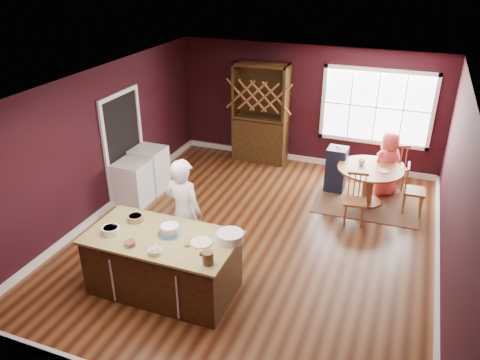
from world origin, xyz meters
name	(u,v)px	position (x,y,z in m)	size (l,w,h in m)	color
room_shell	(257,166)	(0.00, 0.00, 1.35)	(7.00, 7.00, 7.00)	brown
window	(376,107)	(1.50, 3.47, 1.50)	(2.36, 0.10, 1.66)	white
doorway	(124,147)	(-2.97, 0.60, 1.02)	(0.08, 1.26, 2.13)	white
kitchen_island	(163,264)	(-0.78, -1.82, 0.44)	(2.12, 1.11, 0.92)	black
dining_table	(369,178)	(1.65, 1.95, 0.53)	(1.25, 1.25, 0.75)	olive
baker	(184,213)	(-0.80, -1.09, 0.90)	(0.65, 0.43, 1.79)	silver
layer_cake	(170,230)	(-0.69, -1.73, 0.99)	(0.35, 0.35, 0.14)	white
bowl_blue	(111,230)	(-1.48, -2.00, 0.97)	(0.25, 0.25, 0.10)	silver
bowl_yellow	(136,218)	(-1.34, -1.59, 0.96)	(0.23, 0.23, 0.09)	brown
bowl_pink	(130,244)	(-1.06, -2.17, 0.95)	(0.17, 0.17, 0.06)	silver
bowl_olive	(155,252)	(-0.65, -2.22, 0.95)	(0.18, 0.18, 0.07)	#F0E5CC
drinking_glass	(187,241)	(-0.33, -1.91, 1.00)	(0.08, 0.08, 0.15)	silver
dinner_plate	(201,242)	(-0.18, -1.77, 0.93)	(0.30, 0.30, 0.02)	white
white_tub	(230,237)	(0.16, -1.58, 0.98)	(0.37, 0.37, 0.13)	silver
stoneware_crock	(208,258)	(0.10, -2.17, 1.01)	(0.14, 0.14, 0.17)	brown
toy_figurine	(201,253)	(-0.07, -2.04, 0.96)	(0.05, 0.05, 0.08)	yellow
rug	(366,202)	(1.65, 1.95, 0.01)	(1.99, 1.53, 0.01)	brown
chair_east	(415,189)	(2.50, 1.88, 0.48)	(0.40, 0.38, 0.96)	brown
chair_south	(355,199)	(1.52, 1.08, 0.48)	(0.40, 0.38, 0.95)	olive
chair_north	(394,165)	(2.06, 2.80, 0.52)	(0.44, 0.42, 1.05)	brown
seated_woman	(387,164)	(1.93, 2.45, 0.67)	(0.65, 0.43, 1.33)	#F55559
high_chair	(336,168)	(0.95, 2.27, 0.49)	(0.39, 0.39, 0.97)	#161A3A
toddler	(335,153)	(0.90, 2.30, 0.81)	(0.18, 0.14, 0.26)	#8CA5BF
table_plate	(383,171)	(1.89, 1.87, 0.76)	(0.20, 0.20, 0.01)	beige
table_cup	(362,162)	(1.46, 2.05, 0.80)	(0.13, 0.13, 0.10)	white
hutch	(261,113)	(-1.01, 3.22, 1.15)	(1.25, 0.52, 2.29)	#371E13
washer	(133,183)	(-2.64, 0.28, 0.44)	(0.60, 0.58, 0.87)	silver
dryer	(150,169)	(-2.64, 0.92, 0.46)	(0.63, 0.61, 0.92)	silver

